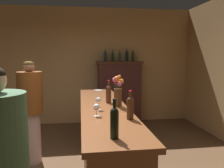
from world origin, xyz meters
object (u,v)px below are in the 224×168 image
Objects in this scene: bar_counter at (103,140)px; wine_glass_mid at (98,101)px; wine_bottle_chardonnay at (114,121)px; patron_redhead at (31,108)px; flower_arrangement at (118,92)px; display_bottle_center at (120,56)px; display_bottle_midleft at (113,56)px; display_cabinet at (119,92)px; display_bottle_midright at (127,56)px; wine_glass_front at (97,108)px; display_bottle_left at (105,56)px; wine_bottle_malbec at (109,93)px; wine_bottle_riesling at (130,107)px; cheese_plate at (98,90)px; display_bottle_right at (133,56)px.

wine_glass_mid is at bearing -105.91° from bar_counter.
patron_redhead reaches higher than wine_bottle_chardonnay.
display_bottle_center is at bearing 79.51° from flower_arrangement.
wine_bottle_chardonnay is 1.15× the size of display_bottle_midleft.
patron_redhead reaches higher than display_cabinet.
display_bottle_midleft is at bearing 180.00° from display_cabinet.
display_bottle_midright is at bearing 76.82° from wine_bottle_chardonnay.
wine_glass_front is 0.34× the size of flower_arrangement.
flower_arrangement is 1.50m from patron_redhead.
bar_counter is 9.79× the size of display_bottle_left.
bar_counter is at bearing -97.16° from display_bottle_left.
display_bottle_left is at bearing 85.73° from patron_redhead.
wine_glass_mid is at bearing -105.22° from display_bottle_center.
wine_bottle_malbec reaches higher than wine_bottle_riesling.
display_bottle_left reaches higher than cheese_plate.
display_bottle_right is at bearing 0.00° from display_bottle_left.
display_bottle_left reaches higher than patron_redhead.
display_bottle_right is at bearing 68.59° from wine_glass_mid.
display_bottle_right is (1.13, 3.06, 0.58)m from wine_glass_front.
display_bottle_midright is (0.75, 2.36, 0.54)m from wine_bottle_malbec.
display_bottle_right reaches higher than wine_bottle_malbec.
display_bottle_right is at bearing 74.38° from patron_redhead.
cheese_plate is 1.66m from display_bottle_right.
patron_redhead is at bearing 128.88° from wine_glass_front.
display_bottle_center reaches higher than wine_glass_mid.
display_bottle_center is (0.46, 3.23, 0.53)m from wine_bottle_riesling.
display_bottle_center is at bearing 0.00° from display_cabinet.
display_bottle_midleft is (0.49, 2.46, 1.18)m from bar_counter.
wine_glass_mid is (0.04, 0.30, 0.02)m from wine_glass_front.
wine_glass_front is (-0.79, -3.06, 0.31)m from display_cabinet.
display_cabinet is 5.50× the size of display_bottle_right.
cheese_plate is 0.58× the size of display_bottle_right.
display_bottle_right is (0.69, 0.00, -0.00)m from display_bottle_left.
display_cabinet is at bearing 82.13° from wine_bottle_riesling.
wine_glass_mid reaches higher than cheese_plate.
bar_counter is 2.75m from display_bottle_left.
wine_glass_front is (-0.22, -0.70, -0.04)m from wine_bottle_malbec.
wine_bottle_malbec is 1.00× the size of wine_bottle_chardonnay.
bar_counter is at bearing 74.09° from wine_glass_mid.
display_bottle_left is 1.16× the size of display_bottle_center.
wine_glass_front is 0.45× the size of display_bottle_midright.
cheese_plate is (0.04, 1.29, 0.52)m from bar_counter.
wine_bottle_riesling is at bearing -57.27° from wine_glass_mid.
display_bottle_midright is (0.97, 3.06, 0.58)m from wine_glass_front.
wine_bottle_malbec is at bearing -87.53° from cheese_plate.
display_cabinet is at bearing 79.54° from wine_bottle_chardonnay.
display_bottle_left is at bearing -180.00° from display_cabinet.
cheese_plate is 0.52× the size of display_bottle_left.
wine_bottle_chardonnay reaches higher than bar_counter.
display_bottle_midleft is at bearing 81.99° from wine_bottle_chardonnay.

